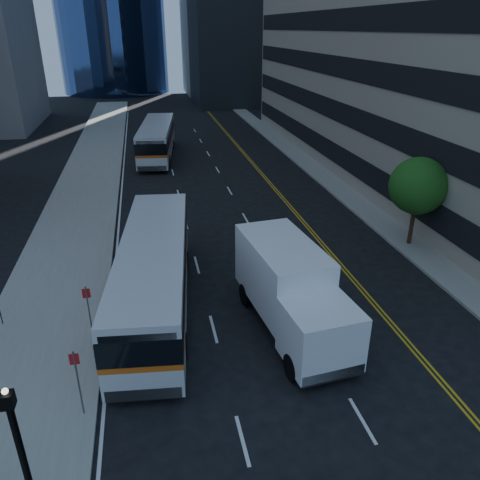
{
  "coord_description": "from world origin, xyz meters",
  "views": [
    {
      "loc": [
        -5.7,
        -14.39,
        11.69
      ],
      "look_at": [
        -1.8,
        4.7,
        2.8
      ],
      "focal_mm": 35.0,
      "sensor_mm": 36.0,
      "label": 1
    }
  ],
  "objects_px": {
    "lamp_post": "(24,461)",
    "bus_rear": "(157,139)",
    "box_truck": "(291,291)",
    "street_tree": "(418,186)",
    "bus_front": "(154,272)"
  },
  "relations": [
    {
      "from": "bus_rear",
      "to": "bus_front",
      "type": "bearing_deg",
      "value": -85.65
    },
    {
      "from": "box_truck",
      "to": "lamp_post",
      "type": "bearing_deg",
      "value": -146.02
    },
    {
      "from": "street_tree",
      "to": "bus_front",
      "type": "distance_m",
      "value": 15.34
    },
    {
      "from": "bus_rear",
      "to": "box_truck",
      "type": "bearing_deg",
      "value": -75.2
    },
    {
      "from": "bus_front",
      "to": "bus_rear",
      "type": "relative_size",
      "value": 1.01
    },
    {
      "from": "lamp_post",
      "to": "bus_front",
      "type": "xyz_separation_m",
      "value": [
        3.24,
        10.25,
        -0.94
      ]
    },
    {
      "from": "bus_front",
      "to": "box_truck",
      "type": "height_order",
      "value": "box_truck"
    },
    {
      "from": "bus_rear",
      "to": "box_truck",
      "type": "distance_m",
      "value": 30.6
    },
    {
      "from": "street_tree",
      "to": "box_truck",
      "type": "distance_m",
      "value": 11.58
    },
    {
      "from": "street_tree",
      "to": "lamp_post",
      "type": "distance_m",
      "value": 22.82
    },
    {
      "from": "lamp_post",
      "to": "bus_rear",
      "type": "height_order",
      "value": "lamp_post"
    },
    {
      "from": "bus_front",
      "to": "box_truck",
      "type": "relative_size",
      "value": 1.68
    },
    {
      "from": "street_tree",
      "to": "box_truck",
      "type": "relative_size",
      "value": 0.67
    },
    {
      "from": "box_truck",
      "to": "bus_front",
      "type": "bearing_deg",
      "value": 145.69
    },
    {
      "from": "lamp_post",
      "to": "street_tree",
      "type": "bearing_deg",
      "value": 37.87
    }
  ]
}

